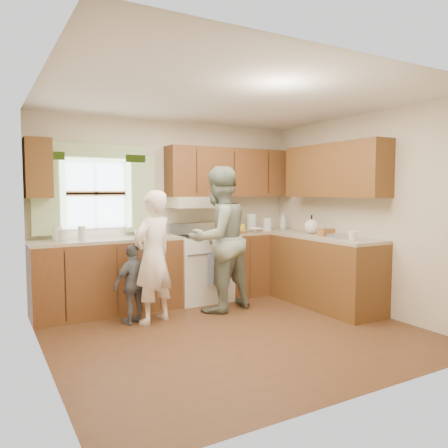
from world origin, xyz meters
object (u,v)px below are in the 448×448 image
stove (200,267)px  woman_left (153,257)px  woman_right (219,239)px  child (134,284)px

stove → woman_left: (-0.93, -0.66, 0.30)m
stove → woman_right: size_ratio=0.58×
woman_right → child: 1.21m
woman_left → child: 0.38m
woman_left → woman_right: woman_right is taller
stove → woman_left: 1.18m
stove → woman_left: size_ratio=0.69×
woman_left → child: woman_left is taller
stove → child: bearing=-153.0°
child → woman_right: bearing=162.0°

